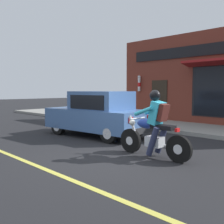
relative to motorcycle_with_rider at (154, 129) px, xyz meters
name	(u,v)px	position (x,y,z in m)	size (l,w,h in m)	color
ground_plane	(115,156)	(-0.56, 0.77, -0.68)	(80.00, 80.00, 0.00)	black
sidewalk_curb	(146,123)	(4.59, 3.77, -0.61)	(2.60, 22.00, 0.14)	gray
storefront_building	(216,79)	(6.12, 1.18, 1.43)	(1.25, 9.90, 4.20)	maroon
motorcycle_with_rider	(154,129)	(0.00, 0.00, 0.00)	(0.56, 2.02, 1.62)	black
car_hatchback	(97,114)	(1.02, 3.16, 0.09)	(1.98, 3.92, 1.57)	black
traffic_cone	(113,114)	(4.04, 5.42, -0.25)	(0.36, 0.36, 0.60)	black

